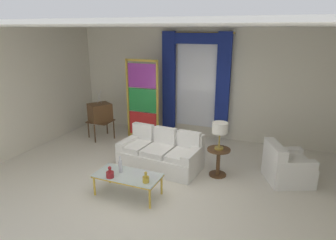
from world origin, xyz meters
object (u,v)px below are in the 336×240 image
object	(u,v)px
stained_glass_divider	(142,102)
table_lamp_brass	(220,129)
vintage_tv	(100,113)
armchair_white	(286,168)
peacock_figurine	(149,138)
coffee_table	(128,177)
bottle_amber_squat	(146,179)
bottle_crystal_tall	(110,174)
round_side_table	(218,160)
couch_white_long	(162,153)
bottle_blue_decanter	(120,166)

from	to	relation	value
stained_glass_divider	table_lamp_brass	xyz separation A→B (m)	(2.46, -1.38, -0.03)
vintage_tv	stained_glass_divider	distance (m)	1.23
armchair_white	peacock_figurine	world-z (taller)	armchair_white
coffee_table	bottle_amber_squat	world-z (taller)	bottle_amber_squat
bottle_crystal_tall	round_side_table	size ratio (longest dim) A/B	0.36
bottle_amber_squat	table_lamp_brass	bearing A→B (deg)	58.80
peacock_figurine	round_side_table	size ratio (longest dim) A/B	1.01
bottle_crystal_tall	table_lamp_brass	world-z (taller)	table_lamp_brass
bottle_amber_squat	round_side_table	size ratio (longest dim) A/B	0.34
round_side_table	couch_white_long	bearing A→B (deg)	-177.74
couch_white_long	armchair_white	size ratio (longest dim) A/B	1.70
vintage_tv	stained_glass_divider	bearing A→B (deg)	20.81
bottle_amber_squat	stained_glass_divider	distance (m)	3.33
bottle_blue_decanter	round_side_table	distance (m)	2.05
vintage_tv	coffee_table	bearing A→B (deg)	-46.86
couch_white_long	vintage_tv	size ratio (longest dim) A/B	1.36
round_side_table	bottle_amber_squat	bearing A→B (deg)	-121.20
armchair_white	bottle_amber_squat	bearing A→B (deg)	-141.15
bottle_crystal_tall	table_lamp_brass	distance (m)	2.33
bottle_blue_decanter	round_side_table	size ratio (longest dim) A/B	0.54
armchair_white	stained_glass_divider	xyz separation A→B (m)	(-3.77, 1.10, 0.77)
round_side_table	peacock_figurine	bearing A→B (deg)	156.05
bottle_amber_squat	armchair_white	distance (m)	2.87
bottle_crystal_tall	couch_white_long	bearing A→B (deg)	78.06
peacock_figurine	armchair_white	bearing A→B (deg)	-10.71
bottle_crystal_tall	vintage_tv	world-z (taller)	vintage_tv
bottle_amber_squat	table_lamp_brass	distance (m)	1.86
couch_white_long	bottle_blue_decanter	size ratio (longest dim) A/B	5.68
vintage_tv	armchair_white	xyz separation A→B (m)	(4.88, -0.68, -0.44)
bottle_amber_squat	peacock_figurine	world-z (taller)	bottle_amber_squat
couch_white_long	coffee_table	xyz separation A→B (m)	(-0.09, -1.35, 0.07)
bottle_amber_squat	couch_white_long	bearing A→B (deg)	103.12
stained_glass_divider	armchair_white	bearing A→B (deg)	-16.30
peacock_figurine	table_lamp_brass	size ratio (longest dim) A/B	1.05
bottle_blue_decanter	peacock_figurine	distance (m)	2.35
bottle_blue_decanter	round_side_table	bearing A→B (deg)	41.47
armchair_white	stained_glass_divider	size ratio (longest dim) A/B	0.49
coffee_table	bottle_blue_decanter	bearing A→B (deg)	165.56
couch_white_long	bottle_blue_decanter	world-z (taller)	couch_white_long
stained_glass_divider	bottle_crystal_tall	bearing A→B (deg)	-73.85
bottle_amber_squat	vintage_tv	size ratio (longest dim) A/B	0.15
coffee_table	bottle_crystal_tall	world-z (taller)	bottle_crystal_tall
vintage_tv	bottle_crystal_tall	bearing A→B (deg)	-52.47
couch_white_long	armchair_white	xyz separation A→B (m)	(2.58, 0.33, -0.02)
vintage_tv	bottle_blue_decanter	bearing A→B (deg)	-48.64
bottle_amber_squat	coffee_table	bearing A→B (deg)	163.97
stained_glass_divider	round_side_table	size ratio (longest dim) A/B	3.70
couch_white_long	armchair_white	distance (m)	2.60
stained_glass_divider	bottle_amber_squat	bearing A→B (deg)	-62.10
couch_white_long	bottle_amber_squat	size ratio (longest dim) A/B	9.02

